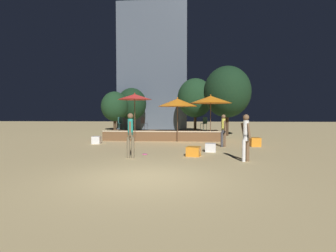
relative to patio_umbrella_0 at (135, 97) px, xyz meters
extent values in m
plane|color=tan|center=(2.38, -9.90, -2.94)|extent=(120.00, 120.00, 0.00)
cube|color=brown|center=(1.72, 1.55, -2.63)|extent=(7.95, 2.90, 0.61)
cube|color=#CCB793|center=(1.72, 0.14, -2.29)|extent=(7.95, 0.12, 0.08)
cylinder|color=brown|center=(0.00, 0.00, -1.56)|extent=(0.05, 0.05, 2.76)
cone|color=red|center=(0.00, 0.00, 0.01)|extent=(2.24, 2.24, 0.36)
sphere|color=red|center=(0.00, 0.00, 0.23)|extent=(0.08, 0.08, 0.08)
cylinder|color=brown|center=(4.99, 0.34, -1.68)|extent=(0.05, 0.05, 2.52)
cone|color=orange|center=(4.99, 0.34, -0.18)|extent=(2.77, 2.77, 0.49)
sphere|color=orange|center=(4.99, 0.34, 0.10)|extent=(0.08, 0.08, 0.08)
cylinder|color=brown|center=(2.83, -0.11, -1.79)|extent=(0.05, 0.05, 2.30)
cone|color=orange|center=(2.83, -0.11, -0.39)|extent=(2.55, 2.55, 0.51)
sphere|color=orange|center=(2.83, -0.11, -0.09)|extent=(0.08, 0.08, 0.08)
cube|color=white|center=(-2.01, -1.68, -2.71)|extent=(0.52, 0.52, 0.45)
cube|color=orange|center=(3.78, -5.92, -2.74)|extent=(0.67, 0.67, 0.40)
cube|color=orange|center=(7.25, -2.22, -2.70)|extent=(0.58, 0.58, 0.49)
cube|color=white|center=(4.61, -4.58, -2.74)|extent=(0.55, 0.55, 0.41)
cylinder|color=brown|center=(5.79, -7.05, -2.53)|extent=(0.13, 0.13, 0.82)
cylinder|color=white|center=(5.64, -7.12, -2.53)|extent=(0.13, 0.13, 0.82)
cylinder|color=white|center=(5.71, -7.08, -2.04)|extent=(0.21, 0.21, 0.24)
cylinder|color=white|center=(5.71, -7.08, -1.70)|extent=(0.21, 0.21, 0.63)
cylinder|color=brown|center=(5.64, -6.93, -1.77)|extent=(0.18, 0.25, 0.56)
cylinder|color=brown|center=(5.79, -7.24, -1.77)|extent=(0.16, 0.22, 0.56)
sphere|color=brown|center=(5.71, -7.08, -1.28)|extent=(0.22, 0.22, 0.22)
cylinder|color=#72664C|center=(1.32, -6.67, -2.52)|extent=(0.13, 0.13, 0.85)
cylinder|color=#72664C|center=(1.14, -6.70, -2.52)|extent=(0.13, 0.13, 0.85)
cylinder|color=#72664C|center=(1.23, -6.69, -2.01)|extent=(0.22, 0.22, 0.24)
cylinder|color=teal|center=(1.23, -6.69, -1.67)|extent=(0.22, 0.22, 0.65)
cylinder|color=brown|center=(1.20, -6.51, -1.74)|extent=(0.10, 0.15, 0.58)
cylinder|color=brown|center=(1.25, -6.86, -1.74)|extent=(0.09, 0.10, 0.58)
sphere|color=brown|center=(1.23, -6.69, -1.23)|extent=(0.23, 0.23, 0.23)
cylinder|color=brown|center=(5.54, -2.54, -2.53)|extent=(0.13, 0.13, 0.82)
cylinder|color=#3F3F47|center=(5.38, -2.59, -2.53)|extent=(0.13, 0.13, 0.82)
cylinder|color=#3F3F47|center=(5.46, -2.57, -2.04)|extent=(0.21, 0.21, 0.24)
cylinder|color=#D8D14C|center=(5.46, -2.57, -1.70)|extent=(0.21, 0.21, 0.63)
cylinder|color=brown|center=(5.41, -2.40, -1.77)|extent=(0.12, 0.14, 0.56)
cylinder|color=brown|center=(5.52, -2.73, -1.77)|extent=(0.13, 0.19, 0.57)
sphere|color=brown|center=(5.46, -2.57, -1.28)|extent=(0.22, 0.22, 0.22)
cylinder|color=#1E4C47|center=(4.36, 1.13, -2.02)|extent=(0.02, 0.02, 0.45)
cylinder|color=#1E4C47|center=(4.59, 0.93, -2.02)|extent=(0.02, 0.02, 0.45)
cylinder|color=#1E4C47|center=(4.56, 1.35, -2.02)|extent=(0.02, 0.02, 0.45)
cylinder|color=#1E4C47|center=(4.79, 1.15, -2.02)|extent=(0.02, 0.02, 0.45)
cylinder|color=#1E4C47|center=(4.57, 1.14, -1.80)|extent=(0.40, 0.40, 0.02)
cube|color=#1E4C47|center=(4.69, 1.27, -1.57)|extent=(0.29, 0.26, 0.45)
cylinder|color=#47474C|center=(0.53, 1.83, -2.02)|extent=(0.02, 0.02, 0.45)
cylinder|color=#47474C|center=(0.27, 1.98, -2.02)|extent=(0.02, 0.02, 0.45)
cylinder|color=#47474C|center=(0.38, 1.57, -2.02)|extent=(0.02, 0.02, 0.45)
cylinder|color=#47474C|center=(0.12, 1.71, -2.02)|extent=(0.02, 0.02, 0.45)
cylinder|color=#47474C|center=(0.32, 1.77, -1.80)|extent=(0.40, 0.40, 0.02)
cube|color=#47474C|center=(0.24, 1.62, -1.57)|extent=(0.33, 0.20, 0.45)
cylinder|color=#1E4C47|center=(-1.35, 1.19, -2.02)|extent=(0.02, 0.02, 0.45)
cylinder|color=#1E4C47|center=(-1.10, 1.34, -2.02)|extent=(0.02, 0.02, 0.45)
cylinder|color=#1E4C47|center=(-1.51, 1.44, -2.02)|extent=(0.02, 0.02, 0.45)
cylinder|color=#1E4C47|center=(-1.26, 1.60, -2.02)|extent=(0.02, 0.02, 0.45)
cylinder|color=#1E4C47|center=(-1.31, 1.39, -1.80)|extent=(0.40, 0.40, 0.02)
cube|color=#1E4C47|center=(-1.40, 1.54, -1.57)|extent=(0.32, 0.22, 0.45)
cylinder|color=#E54C99|center=(1.64, -5.69, -2.92)|extent=(0.22, 0.22, 0.03)
cylinder|color=#3D2B1C|center=(4.20, 10.28, -2.01)|extent=(0.28, 0.28, 1.85)
ellipsoid|color=#19381E|center=(4.20, 10.28, 0.57)|extent=(3.67, 3.67, 4.04)
cylinder|color=#3D2B1C|center=(6.74, 5.19, -1.98)|extent=(0.28, 0.28, 1.92)
ellipsoid|color=black|center=(6.74, 5.19, 0.73)|extent=(3.90, 3.90, 4.28)
cylinder|color=#3D2B1C|center=(-2.59, 10.78, -2.18)|extent=(0.28, 0.28, 1.52)
ellipsoid|color=black|center=(-2.59, 10.78, -0.02)|extent=(3.12, 3.12, 3.43)
cylinder|color=#3D2B1C|center=(-3.54, 7.54, -2.24)|extent=(0.28, 0.28, 1.40)
ellipsoid|color=#19381E|center=(-3.54, 7.54, -0.38)|extent=(2.58, 2.58, 2.84)
cylinder|color=#3D2B1C|center=(-4.77, 11.92, -2.21)|extent=(0.28, 0.28, 1.45)
ellipsoid|color=black|center=(-4.77, 11.92, -0.18)|extent=(2.90, 2.90, 3.19)
cube|color=#4C5666|center=(-0.76, 14.63, 4.43)|extent=(8.10, 3.83, 14.74)
camera|label=1|loc=(3.60, -17.08, -1.18)|focal=28.00mm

